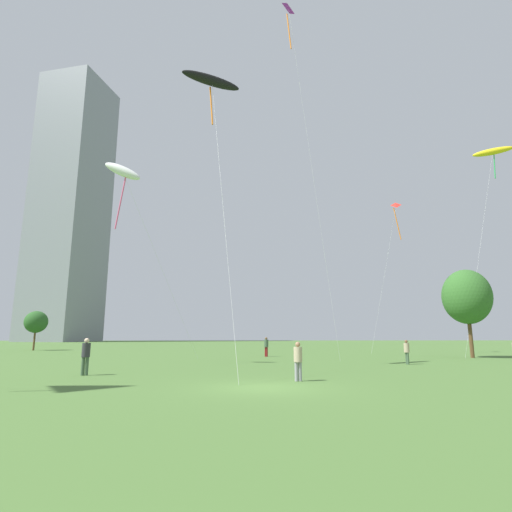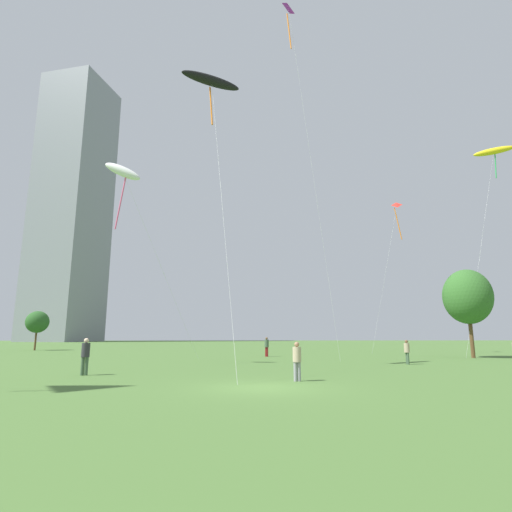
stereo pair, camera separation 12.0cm
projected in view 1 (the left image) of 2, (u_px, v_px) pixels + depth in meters
ground at (265, 388)px, 15.41m from camera, size 280.00×280.00×0.00m
person_standing_0 at (86, 354)px, 20.28m from camera, size 0.40×0.40×1.81m
person_standing_1 at (266, 345)px, 37.92m from camera, size 0.40×0.40×1.78m
person_standing_2 at (298, 358)px, 17.71m from camera, size 0.37×0.37×1.67m
person_standing_4 at (407, 350)px, 27.86m from camera, size 0.36×0.36×1.64m
kite_flying_0 at (212, 81)px, 27.79m from camera, size 4.20×9.86×19.75m
kite_flying_1 at (493, 152)px, 43.02m from camera, size 9.14×4.74×21.56m
kite_flying_2 at (396, 212)px, 46.87m from camera, size 4.42×1.13×17.17m
kite_flying_3 at (123, 172)px, 28.57m from camera, size 6.36×8.34×14.19m
kite_flying_5 at (290, 20)px, 35.97m from camera, size 4.15×1.35×31.09m
park_tree_0 at (467, 297)px, 36.67m from camera, size 4.20×4.20×7.83m
park_tree_1 at (36, 322)px, 53.81m from camera, size 2.92×2.92×5.12m
distant_highrise_0 at (71, 206)px, 135.11m from camera, size 22.63×23.78×88.58m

